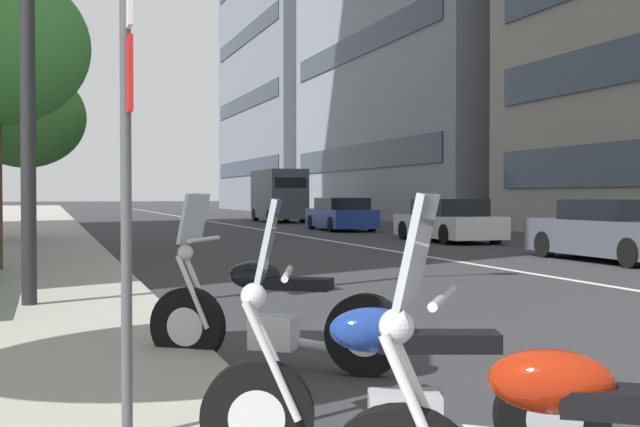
# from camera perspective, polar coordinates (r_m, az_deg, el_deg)

# --- Properties ---
(lane_centre_stripe) EXTENTS (110.00, 0.16, 0.01)m
(lane_centre_stripe) POSITION_cam_1_polar(r_m,az_deg,el_deg) (38.43, -5.23, -0.93)
(lane_centre_stripe) COLOR silver
(lane_centre_stripe) RESTS_ON ground
(motorcycle_far_end_row) EXTENTS (0.89, 2.09, 1.46)m
(motorcycle_far_end_row) POSITION_cam_1_polar(r_m,az_deg,el_deg) (4.50, 5.25, -12.18)
(motorcycle_far_end_row) COLOR black
(motorcycle_far_end_row) RESTS_ON ground
(motorcycle_second_in_row) EXTENTS (1.40, 1.93, 1.50)m
(motorcycle_second_in_row) POSITION_cam_1_polar(r_m,az_deg,el_deg) (7.04, -3.53, -7.13)
(motorcycle_second_in_row) COLOR black
(motorcycle_second_in_row) RESTS_ON ground
(car_far_down_avenue) EXTENTS (4.63, 1.82, 1.38)m
(car_far_down_avenue) POSITION_cam_1_polar(r_m,az_deg,el_deg) (19.49, 19.72, -1.24)
(car_far_down_avenue) COLOR #4C515B
(car_far_down_avenue) RESTS_ON ground
(car_following_behind) EXTENTS (4.53, 1.89, 1.36)m
(car_following_behind) POSITION_cam_1_polar(r_m,az_deg,el_deg) (26.54, 8.86, -0.56)
(car_following_behind) COLOR silver
(car_following_behind) RESTS_ON ground
(car_approaching_light) EXTENTS (4.65, 2.03, 1.37)m
(car_approaching_light) POSITION_cam_1_polar(r_m,az_deg,el_deg) (34.46, 1.45, -0.09)
(car_approaching_light) COLOR navy
(car_approaching_light) RESTS_ON ground
(delivery_van_ahead) EXTENTS (5.48, 2.21, 2.86)m
(delivery_van_ahead) POSITION_cam_1_polar(r_m,az_deg,el_deg) (45.46, -2.88, 1.32)
(delivery_van_ahead) COLOR #4C5156
(delivery_van_ahead) RESTS_ON ground
(parking_sign_by_curb) EXTENTS (0.32, 0.06, 2.67)m
(parking_sign_by_curb) POSITION_cam_1_polar(r_m,az_deg,el_deg) (4.59, -13.20, 5.52)
(parking_sign_by_curb) COLOR #47494C
(parking_sign_by_curb) RESTS_ON sidewalk_right_plaza
(street_tree_far_plaza) EXTENTS (3.48, 3.48, 5.09)m
(street_tree_far_plaza) POSITION_cam_1_polar(r_m,az_deg,el_deg) (25.68, -19.72, 6.27)
(street_tree_far_plaza) COLOR #473323
(street_tree_far_plaza) RESTS_ON sidewalk_right_plaza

